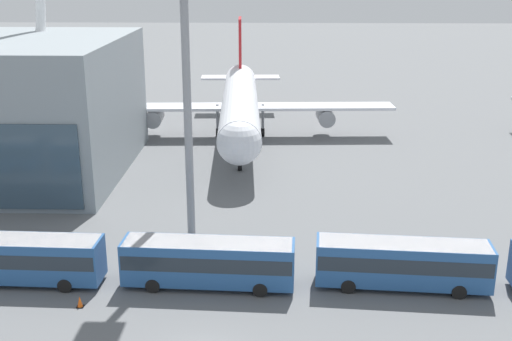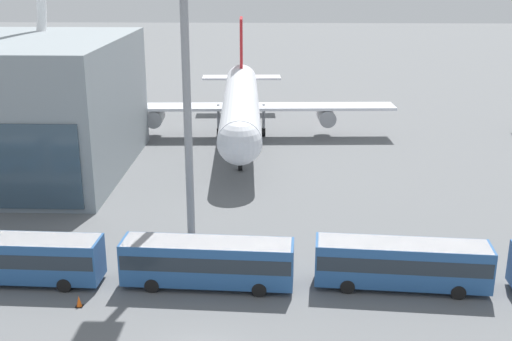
{
  "view_description": "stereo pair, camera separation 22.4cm",
  "coord_description": "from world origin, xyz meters",
  "px_view_note": "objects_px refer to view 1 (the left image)",
  "views": [
    {
      "loc": [
        3.89,
        -30.96,
        21.35
      ],
      "look_at": [
        2.5,
        22.9,
        4.0
      ],
      "focal_mm": 45.0,
      "sensor_mm": 36.0,
      "label": 1
    },
    {
      "loc": [
        4.12,
        -30.96,
        21.35
      ],
      "look_at": [
        2.5,
        22.9,
        4.0
      ],
      "focal_mm": 45.0,
      "sensor_mm": 36.0,
      "label": 2
    }
  ],
  "objects_px": {
    "floodlight_mast": "(185,31)",
    "traffic_cone_1": "(80,302)",
    "shuttle_bus_1": "(17,257)",
    "shuttle_bus_3": "(403,262)",
    "airliner_at_gate_far": "(240,102)",
    "shuttle_bus_2": "(208,260)"
  },
  "relations": [
    {
      "from": "shuttle_bus_1",
      "to": "shuttle_bus_2",
      "type": "bearing_deg",
      "value": 1.15
    },
    {
      "from": "airliner_at_gate_far",
      "to": "shuttle_bus_1",
      "type": "height_order",
      "value": "airliner_at_gate_far"
    },
    {
      "from": "shuttle_bus_2",
      "to": "floodlight_mast",
      "type": "relative_size",
      "value": 0.46
    },
    {
      "from": "shuttle_bus_3",
      "to": "traffic_cone_1",
      "type": "distance_m",
      "value": 21.79
    },
    {
      "from": "shuttle_bus_1",
      "to": "shuttle_bus_3",
      "type": "bearing_deg",
      "value": 1.88
    },
    {
      "from": "shuttle_bus_1",
      "to": "floodlight_mast",
      "type": "relative_size",
      "value": 0.46
    },
    {
      "from": "floodlight_mast",
      "to": "traffic_cone_1",
      "type": "relative_size",
      "value": 33.5
    },
    {
      "from": "shuttle_bus_2",
      "to": "floodlight_mast",
      "type": "distance_m",
      "value": 17.4
    },
    {
      "from": "shuttle_bus_1",
      "to": "shuttle_bus_2",
      "type": "distance_m",
      "value": 13.34
    },
    {
      "from": "traffic_cone_1",
      "to": "shuttle_bus_3",
      "type": "bearing_deg",
      "value": 8.56
    },
    {
      "from": "airliner_at_gate_far",
      "to": "shuttle_bus_1",
      "type": "bearing_deg",
      "value": -21.34
    },
    {
      "from": "airliner_at_gate_far",
      "to": "shuttle_bus_3",
      "type": "xyz_separation_m",
      "value": [
        13.13,
        -40.06,
        -2.74
      ]
    },
    {
      "from": "shuttle_bus_1",
      "to": "traffic_cone_1",
      "type": "relative_size",
      "value": 15.37
    },
    {
      "from": "shuttle_bus_2",
      "to": "traffic_cone_1",
      "type": "relative_size",
      "value": 15.42
    },
    {
      "from": "airliner_at_gate_far",
      "to": "floodlight_mast",
      "type": "relative_size",
      "value": 1.64
    },
    {
      "from": "shuttle_bus_1",
      "to": "shuttle_bus_3",
      "type": "distance_m",
      "value": 26.68
    },
    {
      "from": "airliner_at_gate_far",
      "to": "traffic_cone_1",
      "type": "distance_m",
      "value": 44.3
    },
    {
      "from": "airliner_at_gate_far",
      "to": "traffic_cone_1",
      "type": "relative_size",
      "value": 55.02
    },
    {
      "from": "airliner_at_gate_far",
      "to": "traffic_cone_1",
      "type": "height_order",
      "value": "airliner_at_gate_far"
    },
    {
      "from": "shuttle_bus_3",
      "to": "floodlight_mast",
      "type": "xyz_separation_m",
      "value": [
        -15.66,
        8.98,
        14.63
      ]
    },
    {
      "from": "floodlight_mast",
      "to": "airliner_at_gate_far",
      "type": "bearing_deg",
      "value": 85.35
    },
    {
      "from": "shuttle_bus_2",
      "to": "traffic_cone_1",
      "type": "bearing_deg",
      "value": -156.35
    }
  ]
}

